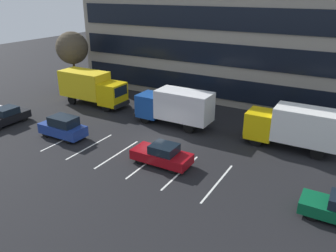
% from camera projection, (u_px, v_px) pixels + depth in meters
% --- Properties ---
extents(ground_plane, '(120.00, 120.00, 0.00)m').
position_uv_depth(ground_plane, '(156.00, 142.00, 28.41)').
color(ground_plane, black).
extents(office_building, '(35.93, 12.63, 18.00)m').
position_uv_depth(office_building, '(236.00, 16.00, 39.40)').
color(office_building, gray).
rests_on(office_building, ground_plane).
extents(lot_markings, '(14.14, 5.40, 0.01)m').
position_uv_depth(lot_markings, '(132.00, 158.00, 25.67)').
color(lot_markings, silver).
rests_on(lot_markings, ground_plane).
extents(box_truck_yellow_all, '(7.87, 2.61, 3.65)m').
position_uv_depth(box_truck_yellow_all, '(92.00, 87.00, 36.85)').
color(box_truck_yellow_all, yellow).
rests_on(box_truck_yellow_all, ground_plane).
extents(box_truck_yellow, '(7.49, 2.48, 3.47)m').
position_uv_depth(box_truck_yellow, '(295.00, 126.00, 26.52)').
color(box_truck_yellow, yellow).
rests_on(box_truck_yellow, ground_plane).
extents(box_truck_blue, '(7.42, 2.46, 3.44)m').
position_uv_depth(box_truck_blue, '(175.00, 106.00, 31.19)').
color(box_truck_blue, '#194799').
rests_on(box_truck_blue, ground_plane).
extents(sedan_maroon, '(4.44, 1.86, 1.59)m').
position_uv_depth(sedan_maroon, '(162.00, 155.00, 24.57)').
color(sedan_maroon, maroon).
rests_on(sedan_maroon, ground_plane).
extents(sedan_black, '(1.85, 4.42, 1.58)m').
position_uv_depth(sedan_black, '(6.00, 116.00, 31.94)').
color(sedan_black, black).
rests_on(sedan_black, ground_plane).
extents(suv_navy, '(4.22, 1.79, 1.91)m').
position_uv_depth(suv_navy, '(63.00, 127.00, 29.01)').
color(suv_navy, navy).
rests_on(suv_navy, ground_plane).
extents(bare_tree, '(3.89, 3.89, 7.29)m').
position_uv_depth(bare_tree, '(72.00, 48.00, 40.83)').
color(bare_tree, '#473323').
rests_on(bare_tree, ground_plane).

